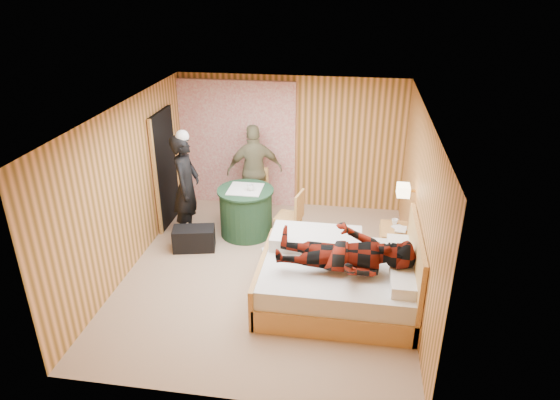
% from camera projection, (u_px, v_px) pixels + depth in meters
% --- Properties ---
extents(floor, '(4.20, 5.00, 0.01)m').
position_uv_depth(floor, '(268.00, 272.00, 7.60)').
color(floor, tan).
rests_on(floor, ground).
extents(ceiling, '(4.20, 5.00, 0.01)m').
position_uv_depth(ceiling, '(266.00, 111.00, 6.55)').
color(ceiling, white).
rests_on(ceiling, wall_back).
extents(wall_back, '(4.20, 0.02, 2.50)m').
position_uv_depth(wall_back, '(291.00, 143.00, 9.32)').
color(wall_back, '#E39557').
rests_on(wall_back, floor).
extents(wall_left, '(0.02, 5.00, 2.50)m').
position_uv_depth(wall_left, '(127.00, 189.00, 7.37)').
color(wall_left, '#E39557').
rests_on(wall_left, floor).
extents(wall_right, '(0.02, 5.00, 2.50)m').
position_uv_depth(wall_right, '(419.00, 207.00, 6.79)').
color(wall_right, '#E39557').
rests_on(wall_right, floor).
extents(curtain, '(2.20, 0.08, 2.40)m').
position_uv_depth(curtain, '(238.00, 144.00, 9.42)').
color(curtain, beige).
rests_on(curtain, floor).
extents(doorway, '(0.06, 0.90, 2.05)m').
position_uv_depth(doorway, '(165.00, 169.00, 8.71)').
color(doorway, black).
rests_on(doorway, floor).
extents(wall_lamp, '(0.26, 0.24, 0.16)m').
position_uv_depth(wall_lamp, '(403.00, 190.00, 7.19)').
color(wall_lamp, gold).
rests_on(wall_lamp, wall_right).
extents(bed, '(2.17, 1.71, 1.17)m').
position_uv_depth(bed, '(341.00, 279.00, 6.84)').
color(bed, '#E0B65C').
rests_on(bed, floor).
extents(nightstand, '(0.44, 0.60, 0.58)m').
position_uv_depth(nightstand, '(393.00, 244.00, 7.78)').
color(nightstand, '#E0B65C').
rests_on(nightstand, floor).
extents(round_table, '(0.96, 0.96, 0.85)m').
position_uv_depth(round_table, '(246.00, 211.00, 8.54)').
color(round_table, '#1E4228').
rests_on(round_table, floor).
extents(chair_far, '(0.49, 0.49, 0.93)m').
position_uv_depth(chair_far, '(255.00, 188.00, 9.17)').
color(chair_far, '#E0B65C').
rests_on(chair_far, floor).
extents(chair_near, '(0.48, 0.48, 0.90)m').
position_uv_depth(chair_near, '(293.00, 213.00, 8.27)').
color(chair_near, '#E0B65C').
rests_on(chair_near, floor).
extents(duffel_bag, '(0.73, 0.49, 0.38)m').
position_uv_depth(duffel_bag, '(194.00, 239.00, 8.16)').
color(duffel_bag, black).
rests_on(duffel_bag, floor).
extents(sneaker_left, '(0.32, 0.22, 0.13)m').
position_uv_depth(sneaker_left, '(271.00, 252.00, 8.01)').
color(sneaker_left, silver).
rests_on(sneaker_left, floor).
extents(sneaker_right, '(0.28, 0.17, 0.12)m').
position_uv_depth(sneaker_right, '(282.00, 236.00, 8.50)').
color(sneaker_right, silver).
rests_on(sneaker_right, floor).
extents(woman_standing, '(0.45, 0.67, 1.81)m').
position_uv_depth(woman_standing, '(186.00, 187.00, 8.30)').
color(woman_standing, black).
rests_on(woman_standing, floor).
extents(man_at_table, '(1.09, 0.70, 1.72)m').
position_uv_depth(man_at_table, '(255.00, 171.00, 9.08)').
color(man_at_table, '#6E6949').
rests_on(man_at_table, floor).
extents(man_on_bed, '(0.86, 0.67, 1.77)m').
position_uv_depth(man_on_bed, '(346.00, 244.00, 6.34)').
color(man_on_bed, '#5F1309').
rests_on(man_on_bed, bed).
extents(book_lower, '(0.26, 0.28, 0.02)m').
position_uv_depth(book_lower, '(395.00, 229.00, 7.61)').
color(book_lower, silver).
rests_on(book_lower, nightstand).
extents(book_upper, '(0.20, 0.25, 0.02)m').
position_uv_depth(book_upper, '(395.00, 228.00, 7.60)').
color(book_upper, silver).
rests_on(book_upper, nightstand).
extents(cup_nightstand, '(0.13, 0.13, 0.09)m').
position_uv_depth(cup_nightstand, '(395.00, 222.00, 7.76)').
color(cup_nightstand, silver).
rests_on(cup_nightstand, nightstand).
extents(cup_table, '(0.15, 0.15, 0.10)m').
position_uv_depth(cup_table, '(250.00, 188.00, 8.29)').
color(cup_table, silver).
rests_on(cup_table, round_table).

